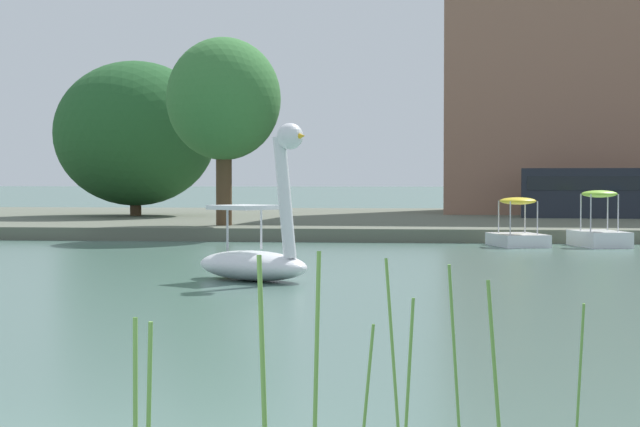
% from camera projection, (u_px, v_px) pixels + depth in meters
% --- Properties ---
extents(shore_bank_far, '(139.93, 22.83, 0.39)m').
position_uv_depth(shore_bank_far, '(386.00, 221.00, 44.34)').
color(shore_bank_far, '#5B6051').
rests_on(shore_bank_far, ground_plane).
extents(swan_boat, '(2.67, 2.29, 2.84)m').
position_uv_depth(swan_boat, '(257.00, 250.00, 20.67)').
color(swan_boat, white).
rests_on(swan_boat, ground_plane).
extents(pedal_boat_yellow, '(1.72, 2.18, 1.34)m').
position_uv_depth(pedal_boat_yellow, '(518.00, 231.00, 31.23)').
color(pedal_boat_yellow, white).
rests_on(pedal_boat_yellow, ground_plane).
extents(pedal_boat_lime, '(1.61, 2.23, 1.54)m').
position_uv_depth(pedal_boat_lime, '(599.00, 232.00, 31.07)').
color(pedal_boat_lime, white).
rests_on(pedal_boat_lime, ground_plane).
extents(tree_broadleaf_right, '(4.10, 4.59, 5.86)m').
position_uv_depth(tree_broadleaf_right, '(224.00, 100.00, 35.49)').
color(tree_broadleaf_right, '#4C3823').
rests_on(tree_broadleaf_right, shore_bank_far).
extents(tree_willow_near_path, '(6.72, 6.89, 6.06)m').
position_uv_depth(tree_willow_near_path, '(135.00, 134.00, 44.60)').
color(tree_willow_near_path, '#4C3823').
rests_on(tree_willow_near_path, shore_bank_far).
extents(parked_van, '(5.08, 2.13, 1.84)m').
position_uv_depth(parked_van, '(589.00, 191.00, 42.48)').
color(parked_van, '#1E232D').
rests_on(parked_van, shore_bank_far).
extents(reed_clump_foreground, '(3.10, 1.36, 1.38)m').
position_uv_depth(reed_clump_foreground, '(311.00, 371.00, 7.54)').
color(reed_clump_foreground, '#669942').
rests_on(reed_clump_foreground, ground_plane).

